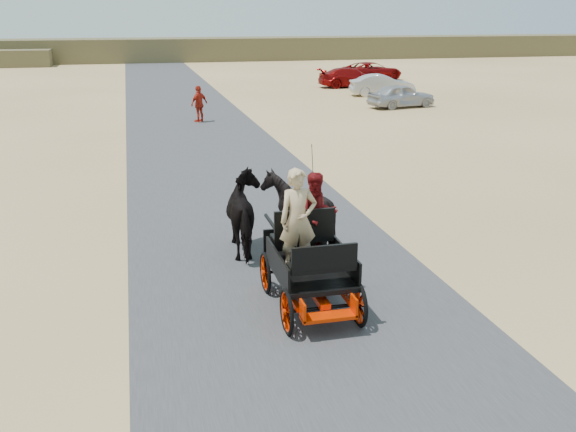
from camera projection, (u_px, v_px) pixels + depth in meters
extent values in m
plane|color=tan|center=(292.00, 291.00, 12.08)|extent=(140.00, 140.00, 0.00)
cube|color=#38383A|center=(292.00, 291.00, 12.08)|extent=(6.00, 140.00, 0.01)
cube|color=brown|center=(153.00, 50.00, 69.13)|extent=(140.00, 6.00, 2.40)
imported|color=black|center=(248.00, 214.00, 13.88)|extent=(0.91, 2.01, 1.70)
imported|color=black|center=(297.00, 211.00, 14.13)|extent=(1.37, 1.54, 1.70)
imported|color=tan|center=(298.00, 220.00, 10.99)|extent=(0.66, 0.43, 1.80)
imported|color=#660C0F|center=(317.00, 215.00, 11.65)|extent=(0.77, 0.60, 1.58)
imported|color=#A92113|center=(199.00, 104.00, 30.60)|extent=(1.05, 0.96, 1.73)
imported|color=#B2B2B7|center=(401.00, 96.00, 35.40)|extent=(4.03, 2.24, 1.29)
imported|color=#B2B2B7|center=(382.00, 85.00, 40.40)|extent=(4.18, 1.99, 1.32)
imported|color=maroon|center=(351.00, 78.00, 45.03)|extent=(4.68, 2.03, 1.34)
imported|color=maroon|center=(371.00, 71.00, 49.49)|extent=(5.53, 3.74, 1.41)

